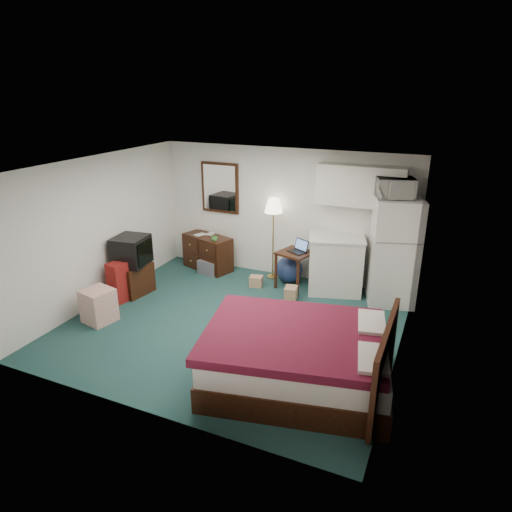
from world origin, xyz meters
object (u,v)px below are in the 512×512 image
at_px(kitchen_counter, 335,265).
at_px(floor_lamp, 273,239).
at_px(tv_stand, 132,278).
at_px(suitcase, 122,281).
at_px(fridge, 394,251).
at_px(desk, 295,270).
at_px(bed, 297,358).
at_px(dresser, 208,252).

bearing_deg(kitchen_counter, floor_lamp, 157.73).
xyz_separation_m(tv_stand, suitcase, (0.02, -0.31, 0.08)).
height_order(kitchen_counter, tv_stand, kitchen_counter).
bearing_deg(fridge, kitchen_counter, 162.30).
distance_m(fridge, suitcase, 4.72).
height_order(fridge, tv_stand, fridge).
bearing_deg(tv_stand, desk, 36.48).
distance_m(desk, kitchen_counter, 0.75).
height_order(desk, kitchen_counter, kitchen_counter).
xyz_separation_m(kitchen_counter, bed, (0.27, -2.92, -0.16)).
bearing_deg(floor_lamp, suitcase, -135.56).
xyz_separation_m(floor_lamp, desk, (0.56, -0.30, -0.44)).
distance_m(floor_lamp, desk, 0.77).
distance_m(desk, fridge, 1.81).
bearing_deg(desk, dresser, -168.30).
relative_size(kitchen_counter, bed, 0.46).
distance_m(floor_lamp, kitchen_counter, 1.31).
xyz_separation_m(dresser, suitcase, (-0.66, -1.88, 0.00)).
xyz_separation_m(floor_lamp, kitchen_counter, (1.28, -0.14, -0.28)).
relative_size(dresser, floor_lamp, 0.65).
relative_size(floor_lamp, fridge, 0.86).
relative_size(floor_lamp, desk, 2.24).
distance_m(kitchen_counter, suitcase, 3.81).
distance_m(desk, suitcase, 3.11).
xyz_separation_m(fridge, bed, (-0.72, -2.89, -0.57)).
xyz_separation_m(dresser, desk, (1.94, -0.18, 0.00)).
height_order(dresser, desk, desk).
distance_m(fridge, tv_stand, 4.64).
bearing_deg(floor_lamp, bed, -63.18).
distance_m(desk, tv_stand, 2.97).
relative_size(kitchen_counter, suitcase, 1.44).
bearing_deg(floor_lamp, fridge, -4.29).
relative_size(fridge, bed, 0.83).
height_order(kitchen_counter, bed, kitchen_counter).
distance_m(floor_lamp, fridge, 2.28).
distance_m(floor_lamp, suitcase, 2.90).
height_order(bed, suitcase, suitcase).
height_order(fridge, bed, fridge).
distance_m(fridge, bed, 3.03).
bearing_deg(dresser, suitcase, -91.28).
bearing_deg(fridge, floor_lamp, 159.74).
bearing_deg(tv_stand, fridge, 27.90).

